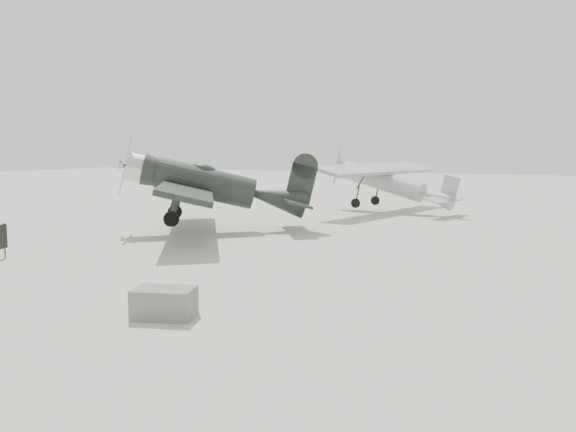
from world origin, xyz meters
The scene contains 4 objects.
ground centered at (0.00, 0.00, 0.00)m, with size 160.00×160.00×0.00m, color gray.
lowwing_monoplane centered at (-4.46, 7.25, 2.21)m, with size 10.49×11.95×4.18m.
highwing_monoplane centered at (0.79, 19.30, 2.17)m, with size 8.75×12.21×3.46m.
equipment_block centered at (2.13, -5.27, 0.35)m, with size 1.42×0.89×0.71m, color #63605C.
Camera 1 is at (10.30, -15.73, 3.97)m, focal length 35.00 mm.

